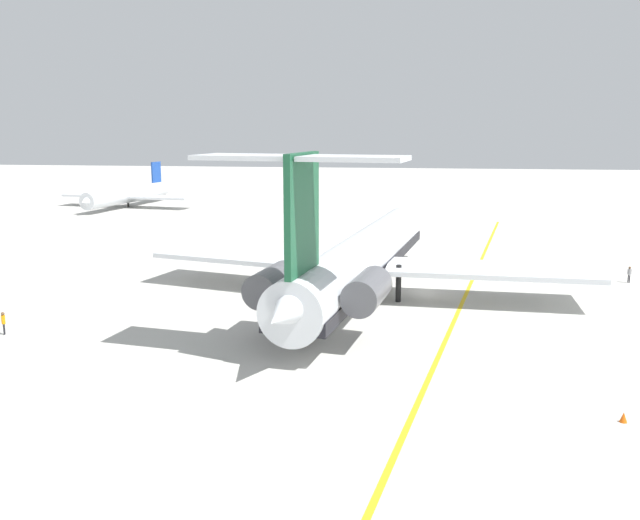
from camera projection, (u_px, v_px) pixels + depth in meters
name	position (u px, v px, depth m)	size (l,w,h in m)	color
ground	(423.00, 293.00, 62.54)	(399.30, 399.30, 0.00)	#B7B5AD
main_jetliner	(360.00, 258.00, 59.69)	(46.63, 41.35, 13.60)	silver
airliner_far_right	(126.00, 195.00, 129.21)	(27.51, 27.31, 8.22)	silver
ground_crew_near_nose	(629.00, 272.00, 66.42)	(0.26, 0.41, 1.65)	black
ground_crew_near_tail	(3.00, 320.00, 49.69)	(0.42, 0.28, 1.74)	black
safety_cone_nose	(624.00, 417.00, 34.98)	(0.40, 0.40, 0.55)	#EA590F
taxiway_centreline	(464.00, 299.00, 60.36)	(105.97, 0.36, 0.01)	gold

